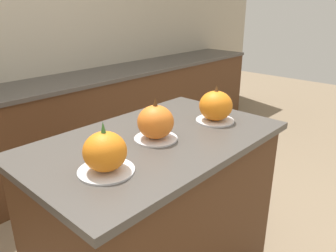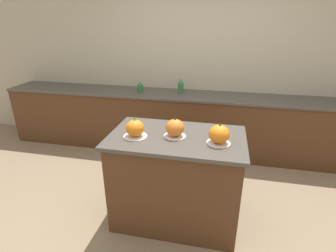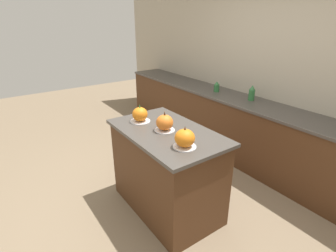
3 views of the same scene
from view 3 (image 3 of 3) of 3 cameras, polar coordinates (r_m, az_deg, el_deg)
name	(u,v)px [view 3 (image 3 of 3)]	position (r m, az deg, el deg)	size (l,w,h in m)	color
ground_plane	(167,206)	(3.17, -0.26, -16.97)	(12.00, 12.00, 0.00)	#847056
wall_back	(281,78)	(3.92, 23.35, 9.57)	(8.00, 0.06, 2.50)	#B2A893
kitchen_island	(167,170)	(2.88, -0.28, -9.65)	(1.27, 0.77, 0.95)	#4C2D19
back_counter	(258,137)	(3.89, 18.92, -2.19)	(6.00, 0.60, 0.92)	#4C2D19
pumpkin_cake_left	(140,115)	(2.88, -6.12, 2.45)	(0.22, 0.22, 0.21)	silver
pumpkin_cake_center	(165,123)	(2.63, -0.74, 0.67)	(0.21, 0.21, 0.21)	silver
pumpkin_cake_right	(185,139)	(2.30, 3.67, -2.74)	(0.21, 0.21, 0.20)	silver
bottle_tall	(252,93)	(3.88, 17.78, 6.83)	(0.09, 0.09, 0.22)	#2D6B38
bottle_short	(217,87)	(4.22, 10.54, 8.38)	(0.09, 0.09, 0.16)	#2D6B38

